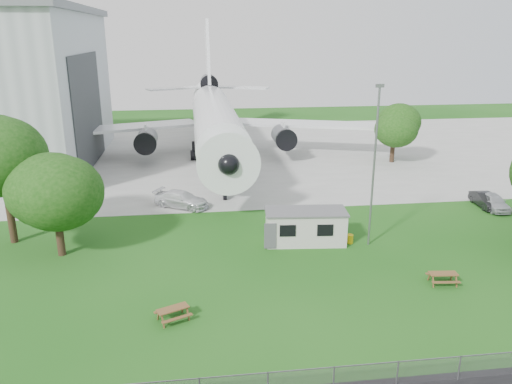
{
  "coord_description": "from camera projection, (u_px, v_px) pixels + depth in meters",
  "views": [
    {
      "loc": [
        -4.87,
        -27.7,
        15.48
      ],
      "look_at": [
        -0.27,
        8.0,
        4.0
      ],
      "focal_mm": 35.0,
      "sensor_mm": 36.0,
      "label": 1
    }
  ],
  "objects": [
    {
      "name": "picnic_east",
      "position": [
        442.0,
        284.0,
        32.3
      ],
      "size": [
        1.94,
        1.68,
        0.76
      ],
      "primitive_type": null,
      "rotation": [
        0.0,
        0.0,
        -0.1
      ],
      "color": "brown",
      "rests_on": "ground"
    },
    {
      "name": "car_apron_van",
      "position": [
        181.0,
        200.0,
        46.26
      ],
      "size": [
        5.58,
        4.44,
        1.51
      ],
      "primitive_type": "imported",
      "rotation": [
        0.0,
        0.0,
        1.05
      ],
      "color": "white",
      "rests_on": "ground"
    },
    {
      "name": "site_cabin",
      "position": [
        306.0,
        226.0,
        38.3
      ],
      "size": [
        6.86,
        3.25,
        2.62
      ],
      "color": "beige",
      "rests_on": "ground"
    },
    {
      "name": "airliner",
      "position": [
        215.0,
        117.0,
        63.51
      ],
      "size": [
        46.36,
        47.73,
        17.69
      ],
      "color": "white",
      "rests_on": "ground"
    },
    {
      "name": "car_ne_sedan",
      "position": [
        485.0,
        200.0,
        46.42
      ],
      "size": [
        1.68,
        4.05,
        1.3
      ],
      "primitive_type": "imported",
      "rotation": [
        0.0,
        0.0,
        -0.08
      ],
      "color": "black",
      "rests_on": "ground"
    },
    {
      "name": "tree_far_apron",
      "position": [
        394.0,
        126.0,
        61.41
      ],
      "size": [
        5.33,
        5.33,
        7.29
      ],
      "color": "#382619",
      "rests_on": "ground"
    },
    {
      "name": "car_ne_hatch",
      "position": [
        493.0,
        202.0,
        45.77
      ],
      "size": [
        2.05,
        4.34,
        1.44
      ],
      "primitive_type": "imported",
      "rotation": [
        0.0,
        0.0,
        -0.09
      ],
      "color": "#AFB2B7",
      "rests_on": "ground"
    },
    {
      "name": "concrete_apron",
      "position": [
        230.0,
        153.0,
        67.37
      ],
      "size": [
        120.0,
        46.0,
        0.03
      ],
      "primitive_type": "cube",
      "color": "#B7B7B2",
      "rests_on": "ground"
    },
    {
      "name": "tree_west_small",
      "position": [
        54.0,
        190.0,
        35.01
      ],
      "size": [
        6.77,
        6.77,
        8.37
      ],
      "color": "#382619",
      "rests_on": "ground"
    },
    {
      "name": "ground",
      "position": [
        276.0,
        290.0,
        31.47
      ],
      "size": [
        160.0,
        160.0,
        0.0
      ],
      "primitive_type": "plane",
      "color": "#2C6720"
    },
    {
      "name": "lamp_mast",
      "position": [
        374.0,
        169.0,
        36.5
      ],
      "size": [
        0.16,
        0.16,
        12.0
      ],
      "primitive_type": "cylinder",
      "color": "slate",
      "rests_on": "ground"
    },
    {
      "name": "picnic_west",
      "position": [
        173.0,
        320.0,
        28.21
      ],
      "size": [
        2.26,
        2.11,
        0.76
      ],
      "primitive_type": null,
      "rotation": [
        0.0,
        0.0,
        0.42
      ],
      "color": "brown",
      "rests_on": "ground"
    },
    {
      "name": "tree_west_big",
      "position": [
        1.0,
        153.0,
        36.62
      ],
      "size": [
        7.54,
        7.54,
        10.85
      ],
      "color": "#382619",
      "rests_on": "ground"
    }
  ]
}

